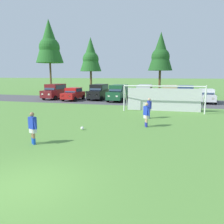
# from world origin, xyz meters

# --- Properties ---
(ground_plane) EXTENTS (400.00, 400.00, 0.00)m
(ground_plane) POSITION_xyz_m (0.00, 15.00, 0.00)
(ground_plane) COLOR #598C3D
(parking_lot_strip) EXTENTS (52.00, 8.40, 0.01)m
(parking_lot_strip) POSITION_xyz_m (0.00, 23.47, 0.00)
(parking_lot_strip) COLOR #4C4C51
(parking_lot_strip) RESTS_ON ground
(soccer_ball) EXTENTS (0.22, 0.22, 0.22)m
(soccer_ball) POSITION_xyz_m (-1.05, 7.32, 0.11)
(soccer_ball) COLOR white
(soccer_ball) RESTS_ON ground
(soccer_goal) EXTENTS (7.46, 2.10, 2.57)m
(soccer_goal) POSITION_xyz_m (3.59, 16.25, 1.29)
(soccer_goal) COLOR white
(soccer_goal) RESTS_ON ground
(player_striker_near) EXTENTS (0.40, 0.72, 1.64)m
(player_striker_near) POSITION_xyz_m (2.65, 12.33, 0.82)
(player_striker_near) COLOR tan
(player_striker_near) RESTS_ON ground
(player_midfield_center) EXTENTS (0.57, 0.60, 1.64)m
(player_midfield_center) POSITION_xyz_m (2.79, 9.27, 0.82)
(player_midfield_center) COLOR tan
(player_midfield_center) RESTS_ON ground
(player_defender_far) EXTENTS (0.69, 0.40, 1.64)m
(player_defender_far) POSITION_xyz_m (-2.31, 3.95, 0.82)
(player_defender_far) COLOR #936B4C
(player_defender_far) RESTS_ON ground
(parked_car_slot_far_left) EXTENTS (2.36, 4.71, 2.16)m
(parked_car_slot_far_left) POSITION_xyz_m (-12.02, 23.58, 1.11)
(parked_car_slot_far_left) COLOR maroon
(parked_car_slot_far_left) RESTS_ON ground
(parked_car_slot_left) EXTENTS (2.11, 4.24, 1.72)m
(parked_car_slot_left) POSITION_xyz_m (-8.75, 22.69, 0.88)
(parked_car_slot_left) COLOR red
(parked_car_slot_left) RESTS_ON ground
(parked_car_slot_center_left) EXTENTS (2.24, 4.65, 2.16)m
(parked_car_slot_center_left) POSITION_xyz_m (-5.60, 24.35, 1.11)
(parked_car_slot_center_left) COLOR black
(parked_car_slot_center_left) RESTS_ON ground
(parked_car_slot_center) EXTENTS (2.37, 4.72, 2.16)m
(parked_car_slot_center) POSITION_xyz_m (-2.51, 23.25, 1.11)
(parked_car_slot_center) COLOR #194C2D
(parked_car_slot_center) RESTS_ON ground
(parked_car_slot_center_right) EXTENTS (2.18, 4.62, 2.16)m
(parked_car_slot_center_right) POSITION_xyz_m (0.81, 24.19, 1.11)
(parked_car_slot_center_right) COLOR #B2B2BC
(parked_car_slot_center_right) RESTS_ON ground
(parked_car_slot_right) EXTENTS (2.19, 4.63, 2.16)m
(parked_car_slot_right) POSITION_xyz_m (4.06, 23.49, 1.11)
(parked_car_slot_right) COLOR tan
(parked_car_slot_right) RESTS_ON ground
(parked_car_slot_far_right) EXTENTS (2.40, 4.73, 2.16)m
(parked_car_slot_far_right) POSITION_xyz_m (5.95, 23.06, 1.11)
(parked_car_slot_far_right) COLOR navy
(parked_car_slot_far_right) RESTS_ON ground
(parked_car_slot_end) EXTENTS (2.07, 4.22, 1.72)m
(parked_car_slot_end) POSITION_xyz_m (8.51, 24.39, 0.88)
(parked_car_slot_end) COLOR silver
(parked_car_slot_end) RESTS_ON ground
(tree_left_edge) EXTENTS (5.17, 5.17, 13.79)m
(tree_left_edge) POSITION_xyz_m (-18.53, 33.65, 9.49)
(tree_left_edge) COLOR brown
(tree_left_edge) RESTS_ON ground
(tree_mid_left) EXTENTS (3.67, 3.67, 9.79)m
(tree_mid_left) POSITION_xyz_m (-9.44, 31.54, 6.73)
(tree_mid_left) COLOR brown
(tree_mid_left) RESTS_ON ground
(tree_center_back) EXTENTS (3.72, 3.72, 9.93)m
(tree_center_back) POSITION_xyz_m (2.39, 30.53, 6.82)
(tree_center_back) COLOR brown
(tree_center_back) RESTS_ON ground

